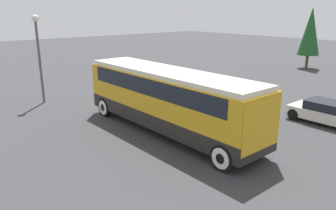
% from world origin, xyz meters
% --- Properties ---
extents(ground_plane, '(120.00, 120.00, 0.00)m').
position_xyz_m(ground_plane, '(0.00, 0.00, 0.00)').
color(ground_plane, '#38383A').
extents(tour_bus, '(10.81, 2.54, 3.17)m').
position_xyz_m(tour_bus, '(0.10, 0.00, 1.91)').
color(tour_bus, black).
rests_on(tour_bus, ground_plane).
extents(parked_car_near, '(4.30, 1.83, 1.43)m').
position_xyz_m(parked_car_near, '(-2.49, 5.76, 0.71)').
color(parked_car_near, '#BCBCC1').
rests_on(parked_car_near, ground_plane).
extents(parked_car_mid, '(4.45, 1.81, 1.25)m').
position_xyz_m(parked_car_mid, '(4.84, 7.40, 0.63)').
color(parked_car_mid, silver).
rests_on(parked_car_mid, ground_plane).
extents(lamp_post, '(0.44, 0.44, 5.69)m').
position_xyz_m(lamp_post, '(-9.63, -2.73, 3.74)').
color(lamp_post, '#515156').
rests_on(lamp_post, ground_plane).
extents(tree_left, '(2.19, 2.19, 6.27)m').
position_xyz_m(tree_left, '(-4.96, 23.56, 3.83)').
color(tree_left, brown).
rests_on(tree_left, ground_plane).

